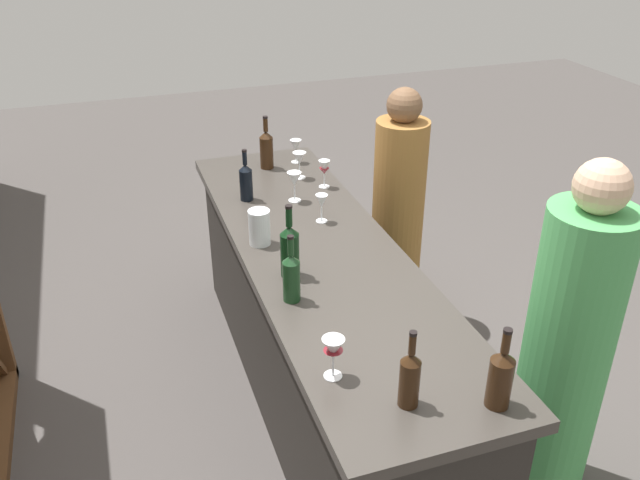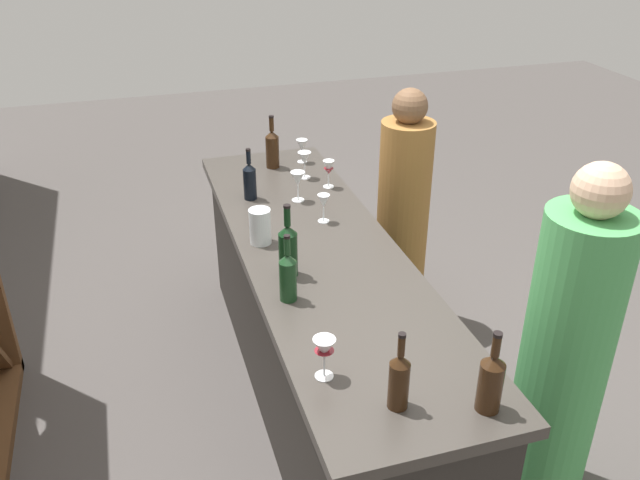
% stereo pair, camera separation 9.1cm
% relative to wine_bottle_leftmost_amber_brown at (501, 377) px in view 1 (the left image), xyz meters
% --- Properties ---
extents(ground_plane, '(12.00, 12.00, 0.00)m').
position_rel_wine_bottle_leftmost_amber_brown_xyz_m(ground_plane, '(1.16, 0.21, -1.02)').
color(ground_plane, '#4C4744').
extents(bar_counter, '(2.59, 0.72, 0.91)m').
position_rel_wine_bottle_leftmost_amber_brown_xyz_m(bar_counter, '(1.16, 0.21, -0.56)').
color(bar_counter, '#2A2723').
rests_on(bar_counter, ground).
extents(wine_bottle_leftmost_amber_brown, '(0.08, 0.08, 0.30)m').
position_rel_wine_bottle_leftmost_amber_brown_xyz_m(wine_bottle_leftmost_amber_brown, '(0.00, 0.00, 0.00)').
color(wine_bottle_leftmost_amber_brown, '#331E0F').
rests_on(wine_bottle_leftmost_amber_brown, bar_counter).
extents(wine_bottle_second_left_amber_brown, '(0.07, 0.07, 0.29)m').
position_rel_wine_bottle_leftmost_amber_brown_xyz_m(wine_bottle_second_left_amber_brown, '(0.09, 0.27, -0.00)').
color(wine_bottle_second_left_amber_brown, '#331E0F').
rests_on(wine_bottle_second_left_amber_brown, bar_counter).
extents(wine_bottle_center_olive_green, '(0.07, 0.07, 0.29)m').
position_rel_wine_bottle_leftmost_amber_brown_xyz_m(wine_bottle_center_olive_green, '(0.81, 0.45, -0.00)').
color(wine_bottle_center_olive_green, '#193D1E').
rests_on(wine_bottle_center_olive_green, bar_counter).
extents(wine_bottle_second_right_dark_green, '(0.08, 0.08, 0.33)m').
position_rel_wine_bottle_leftmost_amber_brown_xyz_m(wine_bottle_second_right_dark_green, '(0.99, 0.40, 0.01)').
color(wine_bottle_second_right_dark_green, black).
rests_on(wine_bottle_second_right_dark_green, bar_counter).
extents(wine_bottle_rightmost_near_black, '(0.07, 0.07, 0.28)m').
position_rel_wine_bottle_leftmost_amber_brown_xyz_m(wine_bottle_rightmost_near_black, '(1.81, 0.40, -0.01)').
color(wine_bottle_rightmost_near_black, black).
rests_on(wine_bottle_rightmost_near_black, bar_counter).
extents(wine_bottle_far_right_amber_brown, '(0.08, 0.08, 0.31)m').
position_rel_wine_bottle_leftmost_amber_brown_xyz_m(wine_bottle_far_right_amber_brown, '(2.21, 0.18, 0.01)').
color(wine_bottle_far_right_amber_brown, '#331E0F').
rests_on(wine_bottle_far_right_amber_brown, bar_counter).
extents(wine_glass_near_left, '(0.06, 0.06, 0.16)m').
position_rel_wine_bottle_leftmost_amber_brown_xyz_m(wine_glass_near_left, '(1.83, -0.04, -0.01)').
color(wine_glass_near_left, white).
rests_on(wine_glass_near_left, bar_counter).
extents(wine_glass_near_center, '(0.07, 0.07, 0.14)m').
position_rel_wine_bottle_leftmost_amber_brown_xyz_m(wine_glass_near_center, '(2.23, -0.00, -0.01)').
color(wine_glass_near_center, white).
rests_on(wine_glass_near_center, bar_counter).
extents(wine_glass_near_right, '(0.08, 0.08, 0.15)m').
position_rel_wine_bottle_leftmost_amber_brown_xyz_m(wine_glass_near_right, '(2.00, 0.05, 0.00)').
color(wine_glass_near_right, white).
rests_on(wine_glass_near_right, bar_counter).
extents(wine_glass_far_left, '(0.06, 0.06, 0.15)m').
position_rel_wine_bottle_leftmost_amber_brown_xyz_m(wine_glass_far_left, '(1.43, 0.11, -0.01)').
color(wine_glass_far_left, white).
rests_on(wine_glass_far_left, bar_counter).
extents(wine_glass_far_center, '(0.08, 0.08, 0.16)m').
position_rel_wine_bottle_leftmost_amber_brown_xyz_m(wine_glass_far_center, '(1.71, 0.16, 0.01)').
color(wine_glass_far_center, white).
rests_on(wine_glass_far_center, bar_counter).
extents(wine_glass_far_right, '(0.08, 0.08, 0.16)m').
position_rel_wine_bottle_leftmost_amber_brown_xyz_m(wine_glass_far_right, '(0.30, 0.46, 0.00)').
color(wine_glass_far_right, white).
rests_on(wine_glass_far_right, bar_counter).
extents(water_pitcher, '(0.10, 0.10, 0.17)m').
position_rel_wine_bottle_leftmost_amber_brown_xyz_m(water_pitcher, '(1.31, 0.45, -0.03)').
color(water_pitcher, silver).
rests_on(water_pitcher, bar_counter).
extents(person_left_guest, '(0.42, 0.42, 1.55)m').
position_rel_wine_bottle_leftmost_amber_brown_xyz_m(person_left_guest, '(0.36, -0.58, -0.30)').
color(person_left_guest, '#4CA559').
rests_on(person_left_guest, ground).
extents(person_center_guest, '(0.31, 0.31, 1.43)m').
position_rel_wine_bottle_leftmost_amber_brown_xyz_m(person_center_guest, '(1.80, -0.49, -0.35)').
color(person_center_guest, '#9E6B33').
rests_on(person_center_guest, ground).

